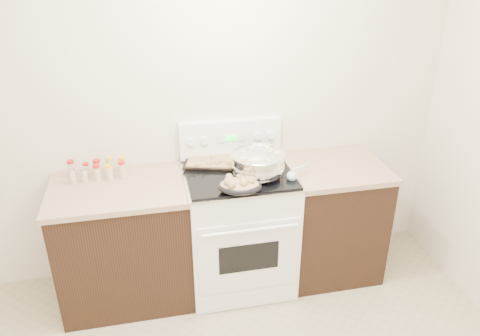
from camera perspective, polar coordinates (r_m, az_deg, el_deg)
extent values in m
cube|color=beige|center=(3.41, -7.27, 7.70)|extent=(4.00, 0.05, 2.70)
cube|color=black|center=(3.50, -13.78, -9.09)|extent=(0.90, 0.64, 0.88)
cube|color=brown|center=(3.26, -14.64, -2.47)|extent=(0.93, 0.67, 0.04)
cube|color=black|center=(3.74, 10.87, -6.27)|extent=(0.70, 0.64, 0.88)
cube|color=brown|center=(3.52, 11.49, 0.06)|extent=(0.73, 0.67, 0.04)
cube|color=white|center=(3.53, -0.17, -7.54)|extent=(0.76, 0.66, 0.92)
cube|color=white|center=(3.26, 1.07, -10.82)|extent=(0.70, 0.01, 0.55)
cube|color=black|center=(3.26, 1.10, -10.89)|extent=(0.42, 0.01, 0.22)
cylinder|color=white|center=(3.09, 1.28, -7.62)|extent=(0.65, 0.02, 0.02)
cube|color=white|center=(3.50, 1.01, -15.70)|extent=(0.70, 0.01, 0.14)
cube|color=silver|center=(3.29, -0.18, -0.78)|extent=(0.78, 0.68, 0.01)
cube|color=black|center=(3.29, -0.18, -0.59)|extent=(0.74, 0.64, 0.01)
cube|color=white|center=(3.49, -1.19, 3.69)|extent=(0.76, 0.07, 0.28)
cylinder|color=white|center=(3.40, -6.02, 3.18)|extent=(0.06, 0.02, 0.06)
cylinder|color=white|center=(3.41, -4.35, 3.33)|extent=(0.06, 0.02, 0.06)
cylinder|color=white|center=(3.48, 2.19, 3.88)|extent=(0.06, 0.02, 0.06)
cylinder|color=white|center=(3.51, 3.78, 4.00)|extent=(0.06, 0.02, 0.06)
cube|color=#19E533|center=(3.44, -1.06, 3.64)|extent=(0.09, 0.00, 0.04)
cube|color=silver|center=(3.43, -2.37, 3.52)|extent=(0.05, 0.00, 0.05)
cube|color=silver|center=(3.46, 0.25, 3.74)|extent=(0.05, 0.00, 0.05)
ellipsoid|color=silver|center=(3.21, 2.20, 0.25)|extent=(0.47, 0.47, 0.22)
cylinder|color=silver|center=(3.24, 2.18, -0.83)|extent=(0.20, 0.20, 0.01)
torus|color=silver|center=(3.17, 2.23, 1.69)|extent=(0.38, 0.38, 0.02)
cylinder|color=silver|center=(3.19, 2.21, 0.63)|extent=(0.35, 0.35, 0.12)
cylinder|color=brown|center=(3.17, 2.23, 1.49)|extent=(0.33, 0.33, 0.00)
cube|color=beige|center=(3.17, 1.40, 1.62)|extent=(0.04, 0.04, 0.02)
cube|color=beige|center=(3.13, 1.62, 1.28)|extent=(0.03, 0.03, 0.02)
cube|color=beige|center=(3.19, 4.73, 1.72)|extent=(0.04, 0.04, 0.03)
cube|color=beige|center=(3.20, 0.41, 1.82)|extent=(0.05, 0.05, 0.03)
cube|color=beige|center=(3.20, 3.57, 1.83)|extent=(0.05, 0.05, 0.03)
cube|color=beige|center=(3.20, 2.19, 1.87)|extent=(0.04, 0.04, 0.02)
cube|color=beige|center=(3.20, 4.51, 1.81)|extent=(0.04, 0.04, 0.03)
cube|color=beige|center=(3.09, 3.40, 0.85)|extent=(0.03, 0.03, 0.02)
cube|color=beige|center=(3.27, 1.30, 2.44)|extent=(0.03, 0.03, 0.02)
cube|color=beige|center=(3.25, 3.83, 2.21)|extent=(0.03, 0.03, 0.02)
cube|color=beige|center=(3.25, 1.49, 2.26)|extent=(0.04, 0.04, 0.03)
cube|color=beige|center=(3.10, 0.39, 0.99)|extent=(0.05, 0.05, 0.03)
cube|color=beige|center=(3.24, 2.50, 2.13)|extent=(0.03, 0.03, 0.02)
cube|color=beige|center=(3.27, 3.23, 2.35)|extent=(0.03, 0.03, 0.02)
cube|color=beige|center=(3.13, 3.23, 1.24)|extent=(0.03, 0.03, 0.02)
cube|color=beige|center=(3.29, 3.42, 2.48)|extent=(0.04, 0.04, 0.02)
cube|color=beige|center=(3.29, 1.88, 2.54)|extent=(0.04, 0.04, 0.03)
cube|color=beige|center=(3.14, 3.90, 1.32)|extent=(0.04, 0.04, 0.02)
ellipsoid|color=black|center=(3.01, -0.03, -2.25)|extent=(0.32, 0.25, 0.08)
ellipsoid|color=#A28256|center=(3.01, -0.03, -2.05)|extent=(0.29, 0.22, 0.06)
sphere|color=#A28256|center=(3.03, -0.14, -1.11)|extent=(0.04, 0.04, 0.04)
sphere|color=#A28256|center=(2.97, -1.48, -1.68)|extent=(0.05, 0.05, 0.05)
sphere|color=#A28256|center=(2.96, 0.45, -1.84)|extent=(0.05, 0.05, 0.05)
sphere|color=#A28256|center=(2.99, 0.43, -1.47)|extent=(0.04, 0.04, 0.04)
sphere|color=#A28256|center=(2.94, -1.03, -2.04)|extent=(0.05, 0.05, 0.05)
sphere|color=#A28256|center=(3.02, -1.34, -1.11)|extent=(0.05, 0.05, 0.05)
sphere|color=#A28256|center=(2.99, -1.19, -1.56)|extent=(0.05, 0.05, 0.05)
sphere|color=#A28256|center=(2.98, 1.39, -1.56)|extent=(0.04, 0.04, 0.04)
cube|color=black|center=(3.42, -3.01, 0.78)|extent=(0.50, 0.42, 0.02)
cube|color=#A28256|center=(3.41, -3.02, 0.96)|extent=(0.45, 0.36, 0.02)
sphere|color=#A28256|center=(3.36, -2.28, 0.76)|extent=(0.03, 0.03, 0.03)
sphere|color=#A28256|center=(3.33, -1.48, 0.61)|extent=(0.03, 0.03, 0.03)
sphere|color=#A28256|center=(3.37, -2.24, 0.84)|extent=(0.04, 0.04, 0.04)
sphere|color=#A28256|center=(3.43, -3.36, 1.29)|extent=(0.04, 0.04, 0.04)
sphere|color=#A28256|center=(3.34, -2.80, 0.68)|extent=(0.04, 0.04, 0.04)
sphere|color=#A28256|center=(3.34, -1.07, 0.65)|extent=(0.04, 0.04, 0.04)
sphere|color=#A28256|center=(3.37, -2.55, 0.87)|extent=(0.04, 0.04, 0.04)
sphere|color=#A28256|center=(3.34, -3.74, 0.54)|extent=(0.04, 0.04, 0.04)
sphere|color=#A28256|center=(3.32, -5.18, 0.37)|extent=(0.04, 0.04, 0.04)
sphere|color=#A28256|center=(3.40, -4.53, 1.04)|extent=(0.03, 0.03, 0.03)
cylinder|color=#997346|center=(3.15, -0.09, -1.54)|extent=(0.14, 0.21, 0.01)
sphere|color=#997346|center=(3.06, -0.83, -2.37)|extent=(0.04, 0.04, 0.04)
sphere|color=#A0E4EE|center=(3.19, 6.32, -0.98)|extent=(0.07, 0.07, 0.07)
cylinder|color=#A0E4EE|center=(3.27, 7.35, 0.07)|extent=(0.18, 0.16, 0.06)
cylinder|color=#BFB28C|center=(3.44, -19.82, -0.28)|extent=(0.04, 0.04, 0.11)
cylinder|color=#B21414|center=(3.41, -19.98, 0.72)|extent=(0.05, 0.05, 0.02)
cylinder|color=#BFB28C|center=(3.43, -18.19, -0.35)|extent=(0.04, 0.04, 0.09)
cylinder|color=#B21414|center=(3.40, -18.32, 0.44)|extent=(0.04, 0.04, 0.02)
cylinder|color=#BFB28C|center=(3.43, -16.99, -0.07)|extent=(0.05, 0.05, 0.10)
cylinder|color=#B21414|center=(3.40, -17.12, 0.79)|extent=(0.05, 0.05, 0.02)
cylinder|color=#BFB28C|center=(3.41, -15.53, 0.16)|extent=(0.05, 0.05, 0.11)
cylinder|color=gold|center=(3.38, -15.67, 1.16)|extent=(0.05, 0.05, 0.02)
cylinder|color=#BFB28C|center=(3.42, -14.09, 0.29)|extent=(0.04, 0.04, 0.10)
cylinder|color=gold|center=(3.39, -14.21, 1.21)|extent=(0.05, 0.05, 0.02)
cylinder|color=#BFB28C|center=(3.35, -19.75, -1.02)|extent=(0.04, 0.04, 0.11)
cylinder|color=#B2B2B7|center=(3.33, -19.91, -0.08)|extent=(0.04, 0.04, 0.02)
cylinder|color=#BFB28C|center=(3.35, -18.43, -0.94)|extent=(0.04, 0.04, 0.09)
cylinder|color=#B2B2B7|center=(3.33, -18.57, -0.07)|extent=(0.05, 0.05, 0.02)
cylinder|color=#BFB28C|center=(3.35, -17.01, -0.69)|extent=(0.04, 0.04, 0.10)
cylinder|color=#B21414|center=(3.32, -17.14, 0.22)|extent=(0.05, 0.05, 0.02)
cylinder|color=#BFB28C|center=(3.34, -15.65, -0.64)|extent=(0.05, 0.05, 0.09)
cylinder|color=gold|center=(3.32, -15.77, 0.22)|extent=(0.05, 0.05, 0.02)
cylinder|color=#BFB28C|center=(3.33, -14.13, -0.38)|extent=(0.04, 0.04, 0.11)
cylinder|color=#B21414|center=(3.30, -14.25, 0.63)|extent=(0.05, 0.05, 0.02)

